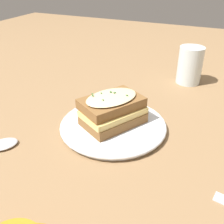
# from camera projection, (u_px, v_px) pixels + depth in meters

# --- Properties ---
(ground_plane) EXTENTS (2.40, 2.40, 0.00)m
(ground_plane) POSITION_uv_depth(u_px,v_px,m) (116.00, 124.00, 0.64)
(ground_plane) COLOR olive
(dinner_plate) EXTENTS (0.25, 0.25, 0.02)m
(dinner_plate) POSITION_uv_depth(u_px,v_px,m) (112.00, 125.00, 0.62)
(dinner_plate) COLOR white
(dinner_plate) RESTS_ON ground_plane
(sandwich) EXTENTS (0.17, 0.15, 0.07)m
(sandwich) POSITION_uv_depth(u_px,v_px,m) (112.00, 110.00, 0.60)
(sandwich) COLOR brown
(sandwich) RESTS_ON dinner_plate
(water_glass) EXTENTS (0.08, 0.08, 0.12)m
(water_glass) POSITION_uv_depth(u_px,v_px,m) (190.00, 65.00, 0.83)
(water_glass) COLOR silver
(water_glass) RESTS_ON ground_plane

